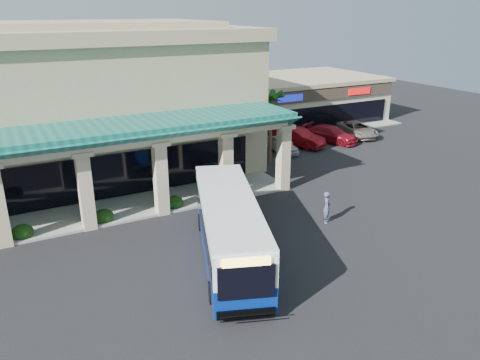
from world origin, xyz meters
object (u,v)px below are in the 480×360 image
transit_bus (229,229)px  car_gray (357,129)px  car_white (298,137)px  car_red (331,134)px  car_silver (282,144)px  pedestrian (327,207)px

transit_bus → car_gray: bearing=54.9°
transit_bus → car_white: size_ratio=2.24×
car_red → car_gray: 3.80m
car_silver → car_white: size_ratio=0.79×
transit_bus → car_white: bearing=65.9°
car_gray → car_silver: bearing=-162.7°
car_white → car_gray: (7.45, 0.15, -0.12)m
transit_bus → car_white: (15.21, 15.78, -0.77)m
car_silver → car_red: (5.98, 0.64, 0.09)m
car_white → car_silver: bearing=178.6°
transit_bus → car_silver: bearing=68.8°
transit_bus → pedestrian: 7.24m
transit_bus → pedestrian: transit_bus is taller
pedestrian → car_red: bearing=-3.0°
transit_bus → car_red: transit_bus is taller
car_red → car_gray: size_ratio=1.03×
car_white → car_red: car_white is taller
car_red → car_gray: bearing=-17.7°
pedestrian → car_red: pedestrian is taller
transit_bus → car_gray: (22.66, 15.93, -0.90)m
transit_bus → car_gray: transit_bus is taller
pedestrian → car_gray: size_ratio=0.37×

